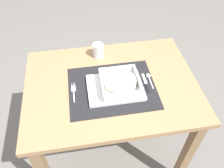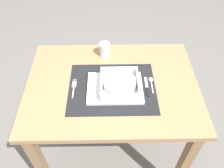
% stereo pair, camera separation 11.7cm
% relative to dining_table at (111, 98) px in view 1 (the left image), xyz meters
% --- Properties ---
extents(ground_plane, '(6.00, 6.00, 0.00)m').
position_rel_dining_table_xyz_m(ground_plane, '(0.00, 0.00, -0.62)').
color(ground_plane, slate).
extents(dining_table, '(0.90, 0.66, 0.74)m').
position_rel_dining_table_xyz_m(dining_table, '(0.00, 0.00, 0.00)').
color(dining_table, '#A37A51').
rests_on(dining_table, ground).
extents(placemat, '(0.44, 0.35, 0.00)m').
position_rel_dining_table_xyz_m(placemat, '(-0.00, -0.03, 0.12)').
color(placemat, black).
rests_on(placemat, dining_table).
extents(serving_plate, '(0.28, 0.21, 0.02)m').
position_rel_dining_table_xyz_m(serving_plate, '(0.01, -0.04, 0.13)').
color(serving_plate, white).
rests_on(serving_plate, placemat).
extents(porridge_bowl, '(0.19, 0.19, 0.05)m').
position_rel_dining_table_xyz_m(porridge_bowl, '(0.04, -0.04, 0.16)').
color(porridge_bowl, white).
rests_on(porridge_bowl, serving_plate).
extents(fork, '(0.02, 0.13, 0.00)m').
position_rel_dining_table_xyz_m(fork, '(-0.20, -0.02, 0.13)').
color(fork, silver).
rests_on(fork, placemat).
extents(spoon, '(0.02, 0.11, 0.01)m').
position_rel_dining_table_xyz_m(spoon, '(0.20, 0.01, 0.13)').
color(spoon, silver).
rests_on(spoon, placemat).
extents(butter_knife, '(0.01, 0.13, 0.01)m').
position_rel_dining_table_xyz_m(butter_knife, '(0.18, -0.04, 0.13)').
color(butter_knife, black).
rests_on(butter_knife, placemat).
extents(drinking_glass, '(0.06, 0.06, 0.08)m').
position_rel_dining_table_xyz_m(drinking_glass, '(-0.04, 0.23, 0.16)').
color(drinking_glass, white).
rests_on(drinking_glass, dining_table).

